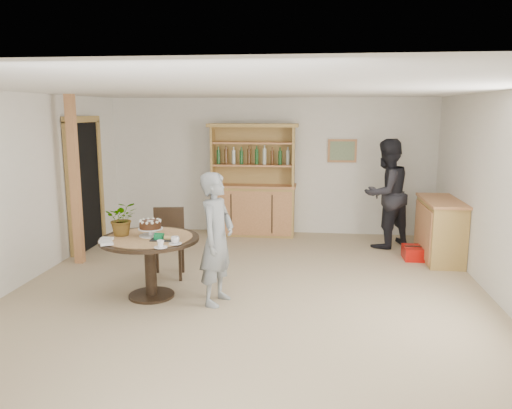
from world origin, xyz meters
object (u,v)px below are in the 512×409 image
object	(u,v)px
sideboard	(440,229)
dining_table	(150,249)
hutch	(253,198)
red_suitcase	(423,253)
adult_person	(386,194)
teen_boy	(217,239)
dining_chair	(168,238)

from	to	relation	value
sideboard	dining_table	distance (m)	4.42
hutch	red_suitcase	size ratio (longest dim) A/B	3.38
adult_person	red_suitcase	xyz separation A→B (m)	(0.50, -0.70, -0.81)
hutch	sideboard	xyz separation A→B (m)	(3.04, -1.24, -0.22)
hutch	teen_boy	world-z (taller)	hutch
sideboard	adult_person	bearing A→B (deg)	138.52
sideboard	dining_table	world-z (taller)	sideboard
hutch	adult_person	size ratio (longest dim) A/B	1.12
dining_table	dining_chair	distance (m)	0.83
dining_table	dining_chair	world-z (taller)	dining_chair
sideboard	adult_person	world-z (taller)	adult_person
dining_chair	teen_boy	bearing A→B (deg)	-56.35
sideboard	dining_table	bearing A→B (deg)	-152.48
dining_table	red_suitcase	distance (m)	4.21
dining_chair	dining_table	bearing A→B (deg)	-98.36
dining_chair	teen_boy	distance (m)	1.29
hutch	dining_table	xyz separation A→B (m)	(-0.88, -3.28, -0.08)
hutch	dining_table	size ratio (longest dim) A/B	1.70
dining_table	teen_boy	bearing A→B (deg)	-6.71
adult_person	sideboard	bearing A→B (deg)	99.92
dining_table	adult_person	size ratio (longest dim) A/B	0.66
dining_chair	hutch	bearing A→B (deg)	60.84
adult_person	dining_chair	bearing A→B (deg)	-8.22
teen_boy	adult_person	xyz separation A→B (m)	(2.32, 2.80, 0.12)
red_suitcase	dining_chair	bearing A→B (deg)	-162.83
sideboard	teen_boy	bearing A→B (deg)	-145.08
teen_boy	red_suitcase	distance (m)	3.58
adult_person	teen_boy	bearing A→B (deg)	11.68
dining_chair	red_suitcase	world-z (taller)	dining_chair
dining_table	red_suitcase	world-z (taller)	dining_table
sideboard	teen_boy	xyz separation A→B (m)	(-3.07, -2.14, 0.31)
dining_chair	red_suitcase	size ratio (longest dim) A/B	1.57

